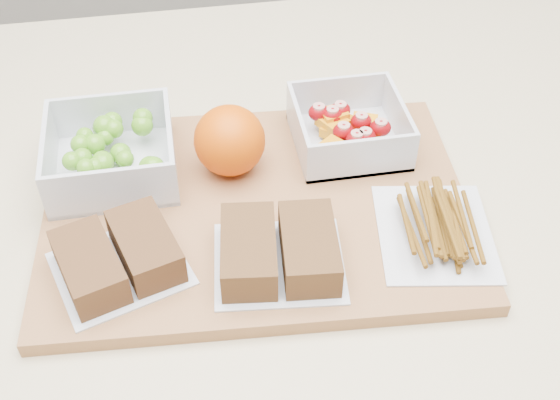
{
  "coord_description": "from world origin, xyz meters",
  "views": [
    {
      "loc": [
        -0.08,
        -0.48,
        1.4
      ],
      "look_at": [
        0.0,
        0.01,
        0.93
      ],
      "focal_mm": 45.0,
      "sensor_mm": 36.0,
      "label": 1
    }
  ],
  "objects_px": {
    "fruit_container": "(348,130)",
    "cutting_board": "(257,208)",
    "orange": "(230,141)",
    "sandwich_bag_center": "(279,251)",
    "sandwich_bag_left": "(118,257)",
    "pretzel_bag": "(437,223)",
    "grape_container": "(113,153)"
  },
  "relations": [
    {
      "from": "fruit_container",
      "to": "orange",
      "type": "relative_size",
      "value": 1.57
    },
    {
      "from": "orange",
      "to": "sandwich_bag_left",
      "type": "height_order",
      "value": "orange"
    },
    {
      "from": "orange",
      "to": "cutting_board",
      "type": "bearing_deg",
      "value": -72.05
    },
    {
      "from": "cutting_board",
      "to": "orange",
      "type": "height_order",
      "value": "orange"
    },
    {
      "from": "fruit_container",
      "to": "orange",
      "type": "distance_m",
      "value": 0.13
    },
    {
      "from": "cutting_board",
      "to": "pretzel_bag",
      "type": "height_order",
      "value": "pretzel_bag"
    },
    {
      "from": "grape_container",
      "to": "sandwich_bag_center",
      "type": "height_order",
      "value": "grape_container"
    },
    {
      "from": "fruit_container",
      "to": "sandwich_bag_left",
      "type": "xyz_separation_m",
      "value": [
        -0.25,
        -0.14,
        -0.0
      ]
    },
    {
      "from": "orange",
      "to": "pretzel_bag",
      "type": "bearing_deg",
      "value": -35.52
    },
    {
      "from": "cutting_board",
      "to": "orange",
      "type": "distance_m",
      "value": 0.07
    },
    {
      "from": "orange",
      "to": "sandwich_bag_center",
      "type": "bearing_deg",
      "value": -79.17
    },
    {
      "from": "fruit_container",
      "to": "pretzel_bag",
      "type": "height_order",
      "value": "fruit_container"
    },
    {
      "from": "grape_container",
      "to": "pretzel_bag",
      "type": "distance_m",
      "value": 0.33
    },
    {
      "from": "grape_container",
      "to": "pretzel_bag",
      "type": "bearing_deg",
      "value": -25.9
    },
    {
      "from": "cutting_board",
      "to": "grape_container",
      "type": "relative_size",
      "value": 3.28
    },
    {
      "from": "grape_container",
      "to": "sandwich_bag_left",
      "type": "xyz_separation_m",
      "value": [
        0.0,
        -0.14,
        -0.01
      ]
    },
    {
      "from": "cutting_board",
      "to": "sandwich_bag_left",
      "type": "bearing_deg",
      "value": -150.07
    },
    {
      "from": "sandwich_bag_left",
      "to": "pretzel_bag",
      "type": "distance_m",
      "value": 0.3
    },
    {
      "from": "cutting_board",
      "to": "pretzel_bag",
      "type": "xyz_separation_m",
      "value": [
        0.16,
        -0.07,
        0.02
      ]
    },
    {
      "from": "sandwich_bag_left",
      "to": "sandwich_bag_center",
      "type": "xyz_separation_m",
      "value": [
        0.14,
        -0.02,
        0.0
      ]
    },
    {
      "from": "cutting_board",
      "to": "sandwich_bag_left",
      "type": "distance_m",
      "value": 0.15
    },
    {
      "from": "fruit_container",
      "to": "orange",
      "type": "xyz_separation_m",
      "value": [
        -0.13,
        -0.02,
        0.02
      ]
    },
    {
      "from": "orange",
      "to": "sandwich_bag_left",
      "type": "distance_m",
      "value": 0.17
    },
    {
      "from": "cutting_board",
      "to": "pretzel_bag",
      "type": "bearing_deg",
      "value": -19.63
    },
    {
      "from": "fruit_container",
      "to": "cutting_board",
      "type": "bearing_deg",
      "value": -145.9
    },
    {
      "from": "cutting_board",
      "to": "grape_container",
      "type": "xyz_separation_m",
      "value": [
        -0.14,
        0.07,
        0.03
      ]
    },
    {
      "from": "orange",
      "to": "sandwich_bag_center",
      "type": "distance_m",
      "value": 0.14
    },
    {
      "from": "sandwich_bag_left",
      "to": "sandwich_bag_center",
      "type": "bearing_deg",
      "value": -7.03
    },
    {
      "from": "fruit_container",
      "to": "sandwich_bag_center",
      "type": "distance_m",
      "value": 0.19
    },
    {
      "from": "grape_container",
      "to": "sandwich_bag_left",
      "type": "distance_m",
      "value": 0.14
    },
    {
      "from": "grape_container",
      "to": "orange",
      "type": "xyz_separation_m",
      "value": [
        0.12,
        -0.02,
        0.01
      ]
    },
    {
      "from": "cutting_board",
      "to": "grape_container",
      "type": "distance_m",
      "value": 0.16
    }
  ]
}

